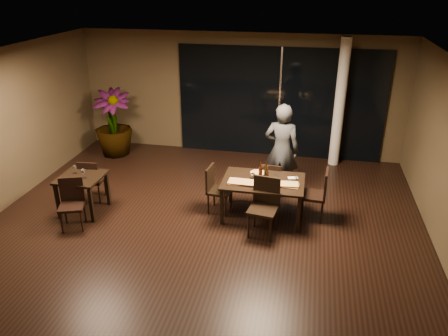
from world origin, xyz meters
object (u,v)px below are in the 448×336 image
chair_main_far (271,181)px  chair_main_left (216,187)px  main_table (263,184)px  bottle_a (260,171)px  diner (282,150)px  potted_plant (113,123)px  bottle_c (266,170)px  chair_side_near (72,200)px  chair_side_far (91,178)px  side_table (82,182)px  chair_main_near (264,203)px  bottle_b (267,174)px  chair_main_right (318,192)px

chair_main_far → chair_main_left: (-1.01, -0.56, 0.04)m
main_table → bottle_a: bottle_a is taller
main_table → diner: size_ratio=0.77×
chair_main_far → potted_plant: 4.53m
diner → bottle_c: size_ratio=5.65×
chair_side_near → bottle_c: size_ratio=2.67×
chair_main_far → chair_side_far: size_ratio=0.96×
side_table → chair_main_near: size_ratio=0.77×
chair_main_near → diner: (0.15, 1.57, 0.39)m
chair_side_far → bottle_b: (3.51, 0.09, 0.38)m
bottle_b → bottle_c: (-0.03, 0.08, 0.05)m
chair_main_far → chair_main_near: size_ratio=0.82×
potted_plant → bottle_b: 4.74m
potted_plant → bottle_c: (4.09, -2.27, 0.09)m
diner → chair_main_left: bearing=46.9°
chair_side_near → potted_plant: 3.47m
chair_main_far → bottle_a: size_ratio=2.73×
diner → bottle_b: 1.02m
main_table → chair_side_near: size_ratio=1.64×
main_table → bottle_b: size_ratio=5.97×
bottle_b → side_table: bearing=-171.3°
side_table → potted_plant: (-0.65, 2.87, 0.21)m
chair_main_far → bottle_c: size_ratio=2.47×
chair_main_left → side_table: bearing=108.2°
bottle_c → bottle_b: bearing=-68.3°
chair_main_near → diner: size_ratio=0.53×
chair_side_near → main_table: bearing=-2.3°
side_table → chair_main_far: (3.50, 1.10, -0.15)m
chair_side_far → bottle_b: size_ratio=3.51×
side_table → bottle_a: (3.33, 0.59, 0.28)m
potted_plant → bottle_c: potted_plant is taller
main_table → chair_side_near: 3.49m
main_table → potted_plant: potted_plant is taller
main_table → bottle_a: 0.26m
chair_main_left → diner: diner is taller
chair_main_far → chair_side_near: 3.80m
chair_main_near → bottle_b: size_ratio=4.11×
chair_main_right → potted_plant: (-5.07, 2.25, 0.28)m
diner → bottle_c: 0.94m
diner → bottle_b: bearing=86.1°
main_table → chair_main_left: bearing=177.6°
bottle_a → chair_main_near: bearing=-75.8°
chair_main_right → bottle_b: (-0.95, -0.10, 0.32)m
potted_plant → bottle_c: bearing=-29.0°
side_table → bottle_a: bearing=10.0°
side_table → chair_main_left: bearing=12.2°
chair_main_far → chair_side_near: bearing=29.8°
bottle_b → bottle_c: 0.10m
main_table → chair_main_right: chair_main_right is taller
potted_plant → main_table: bearing=-30.4°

